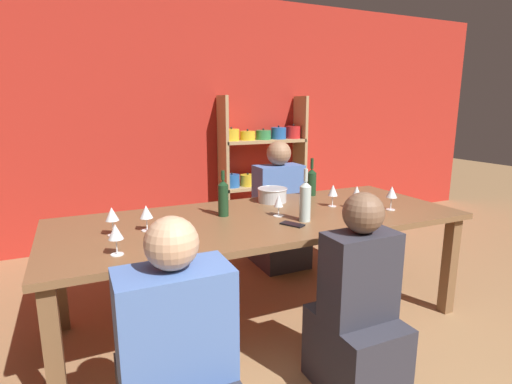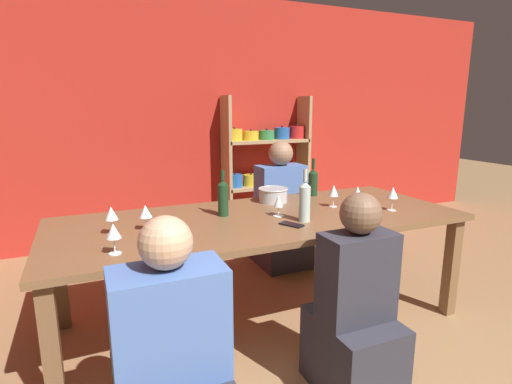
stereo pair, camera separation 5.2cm
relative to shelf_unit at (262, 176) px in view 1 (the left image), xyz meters
The scene contains 18 objects.
wall_back_red 1.19m from the shelf_unit, 168.17° to the left, with size 8.80×0.06×2.70m.
shelf_unit is the anchor object (origin of this frame).
dining_table 2.11m from the shelf_unit, 115.49° to the right, with size 2.75×1.09×0.77m.
mixing_bowl 1.70m from the shelf_unit, 112.81° to the right, with size 0.23×0.23×0.11m.
wine_bottle_green 1.52m from the shelf_unit, 99.60° to the right, with size 0.08×0.08×0.31m.
wine_bottle_dark 2.24m from the shelf_unit, 108.34° to the right, with size 0.07×0.07×0.34m.
wine_bottle_amber 2.12m from the shelf_unit, 122.65° to the right, with size 0.07×0.07×0.31m.
wine_glass_white_a 2.68m from the shelf_unit, 134.32° to the right, with size 0.08×0.08×0.17m.
wine_glass_red_a 2.54m from the shelf_unit, 131.36° to the right, with size 0.08×0.08×0.16m.
wine_glass_red_b 2.93m from the shelf_unit, 129.96° to the right, with size 0.08×0.08×0.16m.
wine_glass_red_c 1.91m from the shelf_unit, 99.45° to the right, with size 0.07×0.07×0.17m.
wine_glass_empty_a 2.02m from the shelf_unit, 95.50° to the right, with size 0.08×0.08×0.17m.
wine_glass_red_d 2.14m from the shelf_unit, 89.68° to the right, with size 0.08×0.08×0.17m.
wine_glass_white_b 2.11m from the shelf_unit, 112.45° to the right, with size 0.07×0.07×0.15m.
cell_phone 2.32m from the shelf_unit, 110.77° to the right, with size 0.13×0.17×0.01m.
person_near_a 2.87m from the shelf_unit, 105.42° to the right, with size 0.38×0.47×1.09m.
person_far_a 1.08m from the shelf_unit, 107.13° to the right, with size 0.45×0.56×1.19m.
person_near_b 3.31m from the shelf_unit, 121.51° to the right, with size 0.45×0.57×1.09m.
Camera 1 is at (-1.08, -0.63, 1.50)m, focal length 28.00 mm.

